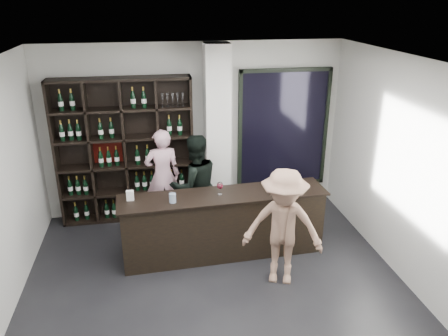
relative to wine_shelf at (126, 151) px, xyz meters
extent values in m
cube|color=black|center=(1.15, -2.57, -1.20)|extent=(5.00, 5.50, 0.01)
cube|color=silver|center=(1.50, -0.10, 0.25)|extent=(0.40, 0.40, 2.90)
cube|color=black|center=(2.70, 0.12, 0.20)|extent=(1.60, 0.08, 2.10)
cube|color=black|center=(2.70, 0.12, 0.20)|extent=(1.48, 0.02, 1.98)
cube|color=black|center=(1.38, -1.40, -0.73)|extent=(2.88, 0.54, 0.94)
cube|color=black|center=(1.38, -1.40, -0.24)|extent=(2.96, 0.62, 0.03)
imported|color=#F2B7C7|center=(0.58, -0.17, -0.40)|extent=(0.61, 0.43, 1.60)
imported|color=black|center=(1.05, -0.72, -0.38)|extent=(0.93, 0.81, 1.65)
imported|color=#926C57|center=(2.02, -2.17, -0.40)|extent=(1.18, 0.92, 1.60)
cylinder|color=silver|center=(0.66, -1.53, -0.17)|extent=(0.10, 0.10, 0.13)
cube|color=white|center=(2.28, -1.31, -0.22)|extent=(0.15, 0.15, 0.02)
cube|color=white|center=(0.10, -1.38, -0.16)|extent=(0.10, 0.06, 0.15)
camera|label=1|loc=(0.44, -6.87, 2.40)|focal=35.00mm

